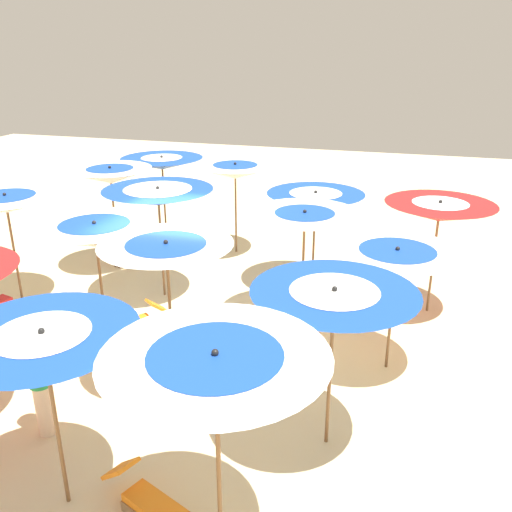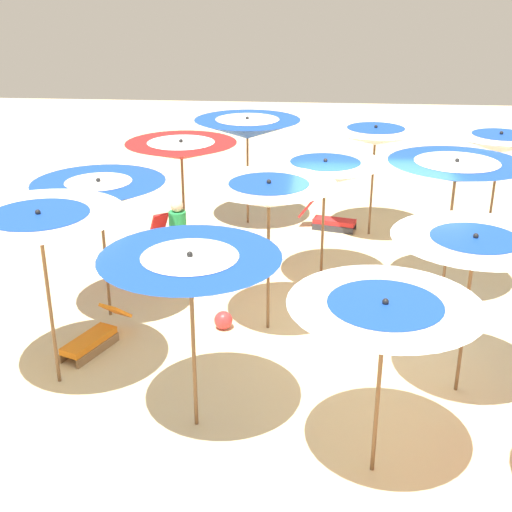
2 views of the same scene
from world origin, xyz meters
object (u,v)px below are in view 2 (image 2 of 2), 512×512
Objects in this scene: beach_umbrella_8 at (190,270)px; beach_umbrella_15 at (247,128)px; beach_umbrella_4 at (384,319)px; lounger_2 at (349,282)px; lounger_1 at (94,337)px; beach_ball at (223,320)px; lounger_3 at (329,220)px; beach_umbrella_7 at (500,143)px; beach_umbrella_11 at (375,136)px; beach_umbrella_12 at (40,226)px; beach_umbrella_14 at (181,151)px; beach_umbrella_6 at (456,171)px; beach_umbrella_5 at (474,251)px; lounger_5 at (169,240)px; beach_umbrella_10 at (325,173)px; lounger_4 at (511,243)px; beach_umbrella_13 at (99,194)px; beach_umbrella_9 at (269,195)px; beachgoer_0 at (179,244)px.

beach_umbrella_8 is 7.50m from beach_umbrella_15.
beach_umbrella_4 is 5.03m from lounger_2.
lounger_1 is 2.03m from beach_ball.
lounger_3 is at bearing -46.95° from lounger_2.
beach_umbrella_7 is 2.48m from beach_umbrella_11.
beach_umbrella_12 reaches higher than lounger_3.
beach_umbrella_6 is at bearing 79.84° from beach_umbrella_14.
beach_umbrella_8 reaches higher than lounger_3.
beach_umbrella_5 is 4.16m from beach_ball.
beach_umbrella_6 is 1.87× the size of lounger_3.
beach_umbrella_8 is 2.23m from beach_umbrella_12.
beach_umbrella_11 is 4.74m from lounger_5.
lounger_5 is 3.59m from beach_ball.
beach_umbrella_7 is at bearing 125.22° from beach_ball.
beach_umbrella_10 is 3.89m from lounger_5.
lounger_4 is at bearing 60.96° from lounger_5.
beach_ball is (4.49, -2.60, -2.00)m from beach_umbrella_11.
beach_umbrella_14 is at bearing -21.63° from beach_umbrella_15.
beach_umbrella_11 is 6.17m from beach_umbrella_13.
beach_umbrella_9 is at bearing -26.14° from beach_umbrella_10.
lounger_3 is 5.04m from beach_ball.
lounger_2 is (3.47, 2.13, -1.95)m from beach_umbrella_15.
beachgoer_0 is (-2.75, -4.34, -1.15)m from beach_umbrella_5.
beach_umbrella_11 is 1.83× the size of lounger_3.
beach_umbrella_12 is at bearing -87.33° from beach_umbrella_5.
beach_umbrella_12 is 3.52m from beachgoer_0.
beach_umbrella_15 is 1.93× the size of lounger_4.
lounger_4 reaches higher than lounger_2.
beach_umbrella_4 is 0.93× the size of beach_umbrella_10.
beach_umbrella_5 is 0.97× the size of beach_umbrella_10.
lounger_4 is (-5.16, 2.01, -1.86)m from beach_umbrella_5.
beach_umbrella_5 reaches higher than beach_umbrella_4.
beach_umbrella_8 is at bearing -88.74° from lounger_3.
beach_umbrella_9 is at bearing -62.32° from beach_umbrella_6.
lounger_4 is 6.56m from beach_ball.
beach_umbrella_5 reaches higher than beach_ball.
beach_umbrella_11 is 1.74× the size of lounger_1.
beach_umbrella_13 is 1.81× the size of lounger_3.
lounger_5 is (-1.72, -3.58, 0.01)m from lounger_2.
beach_umbrella_10 reaches higher than lounger_5.
beach_umbrella_4 is at bearing 6.65° from beach_umbrella_10.
lounger_1 is at bearing -57.93° from beach_umbrella_7.
beachgoer_0 is at bearing -122.42° from beach_umbrella_5.
beach_umbrella_9 is at bearing -87.69° from lounger_3.
beach_umbrella_6 is 1.03× the size of beach_umbrella_13.
lounger_4 is at bearing -109.19° from lounger_2.
lounger_2 is at bearing 31.59° from beach_umbrella_15.
beach_umbrella_15 reaches higher than lounger_4.
beachgoer_0 is at bearing 178.60° from lounger_1.
lounger_1 is (3.32, -0.81, -2.05)m from beach_umbrella_14.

